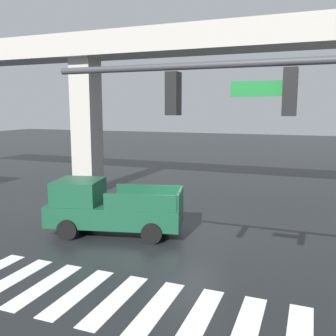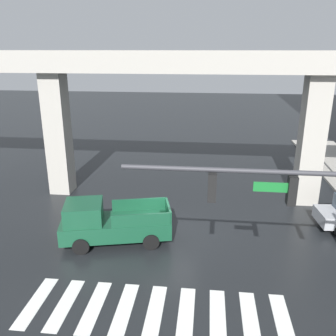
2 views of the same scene
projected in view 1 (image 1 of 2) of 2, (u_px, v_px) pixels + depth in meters
ground_plane at (186, 233)px, 14.64m from camera, size 120.00×120.00×0.00m
crosswalk_stripes at (115, 300)px, 9.48m from camera, size 9.35×2.80×0.01m
elevated_overpass at (219, 53)px, 17.98m from camera, size 49.48×2.39×8.72m
pickup_truck at (108, 208)px, 14.52m from camera, size 5.40×3.05×2.08m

